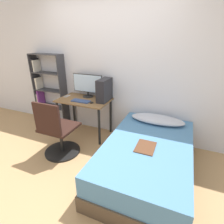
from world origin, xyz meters
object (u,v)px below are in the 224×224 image
object	(u,v)px
bed	(147,158)
monitor	(88,85)
bookshelf	(47,90)
pc_tower	(104,90)
office_chair	(58,135)
keyboard	(81,101)

from	to	relation	value
bed	monitor	distance (m)	1.77
bookshelf	pc_tower	size ratio (longest dim) A/B	3.72
office_chair	keyboard	xyz separation A→B (m)	(0.05, 0.65, 0.37)
bookshelf	keyboard	size ratio (longest dim) A/B	4.30
monitor	pc_tower	world-z (taller)	monitor
monitor	pc_tower	distance (m)	0.41
office_chair	monitor	distance (m)	1.13
office_chair	pc_tower	xyz separation A→B (m)	(0.43, 0.86, 0.56)
bookshelf	pc_tower	distance (m)	1.47
pc_tower	bookshelf	bearing A→B (deg)	176.27
monitor	keyboard	xyz separation A→B (m)	(0.02, -0.31, -0.23)
bookshelf	keyboard	bearing A→B (deg)	-15.88
bed	monitor	bearing A→B (deg)	149.53
bed	monitor	xyz separation A→B (m)	(-1.39, 0.82, 0.73)
bookshelf	monitor	world-z (taller)	bookshelf
office_chair	monitor	world-z (taller)	monitor
bed	bookshelf	bearing A→B (deg)	161.45
bookshelf	monitor	distance (m)	1.08
bed	pc_tower	world-z (taller)	pc_tower
office_chair	monitor	bearing A→B (deg)	88.30
office_chair	pc_tower	world-z (taller)	pc_tower
bed	pc_tower	distance (m)	1.41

